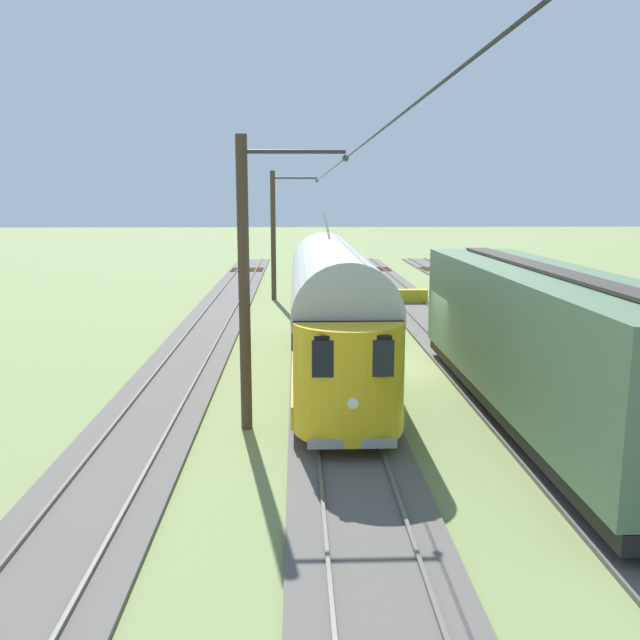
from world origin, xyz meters
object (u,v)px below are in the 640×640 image
at_px(boxcar_adjacent, 542,340).
at_px(switch_stand, 547,299).
at_px(catenary_pole_foreground, 274,233).
at_px(track_end_bumper, 410,297).
at_px(catenary_pole_mid_near, 247,281).
at_px(vintage_streetcar, 332,305).

distance_m(boxcar_adjacent, switch_stand, 17.67).
bearing_deg(boxcar_adjacent, catenary_pole_foreground, -70.66).
relative_size(switch_stand, track_end_bumper, 0.69).
bearing_deg(catenary_pole_mid_near, catenary_pole_foreground, -90.00).
distance_m(vintage_streetcar, catenary_pole_mid_near, 6.11).
bearing_deg(track_end_bumper, catenary_pole_mid_near, 69.26).
bearing_deg(switch_stand, catenary_pole_mid_near, 50.24).
bearing_deg(vintage_streetcar, catenary_pole_mid_near, 66.23).
height_order(boxcar_adjacent, catenary_pole_foreground, catenary_pole_foreground).
relative_size(vintage_streetcar, boxcar_adjacent, 1.11).
height_order(catenary_pole_mid_near, track_end_bumper, catenary_pole_mid_near).
relative_size(boxcar_adjacent, track_end_bumper, 8.06).
bearing_deg(switch_stand, vintage_streetcar, 44.41).
height_order(vintage_streetcar, catenary_pole_mid_near, catenary_pole_mid_near).
xyz_separation_m(catenary_pole_foreground, switch_stand, (-13.85, 4.83, -3.05)).
xyz_separation_m(switch_stand, track_end_bumper, (6.40, -3.02, -0.30)).
xyz_separation_m(vintage_streetcar, catenary_pole_foreground, (2.39, -16.06, 1.50)).
height_order(boxcar_adjacent, track_end_bumper, boxcar_adjacent).
height_order(switch_stand, track_end_bumper, switch_stand).
relative_size(catenary_pole_mid_near, track_end_bumper, 4.00).
xyz_separation_m(catenary_pole_foreground, track_end_bumper, (-7.45, 1.80, -3.35)).
height_order(catenary_pole_foreground, switch_stand, catenary_pole_foreground).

